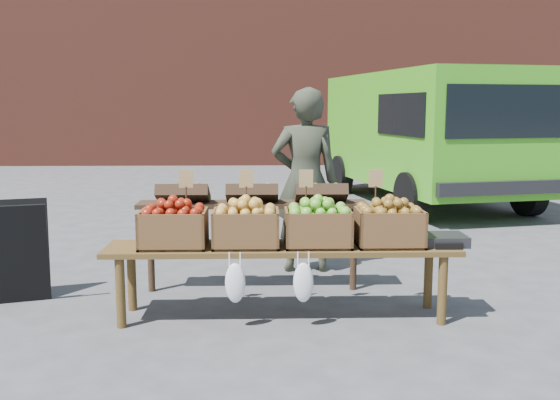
{
  "coord_description": "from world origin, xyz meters",
  "views": [
    {
      "loc": [
        0.77,
        -4.25,
        1.63
      ],
      "look_at": [
        0.91,
        0.93,
        0.85
      ],
      "focal_mm": 40.0,
      "sensor_mm": 36.0,
      "label": 1
    }
  ],
  "objects_px": {
    "back_table": "(253,233)",
    "crate_green_apples": "(389,227)",
    "display_bench": "(282,282)",
    "weighing_scale": "(443,240)",
    "delivery_van": "(426,139)",
    "crate_golden_apples": "(174,228)",
    "crate_red_apples": "(318,228)",
    "chalkboard_sign": "(12,252)",
    "crate_russet_pears": "(246,228)",
    "vendor": "(305,181)"
  },
  "relations": [
    {
      "from": "back_table",
      "to": "crate_green_apples",
      "type": "xyz_separation_m",
      "value": [
        1.06,
        -0.72,
        0.19
      ]
    },
    {
      "from": "display_bench",
      "to": "weighing_scale",
      "type": "distance_m",
      "value": 1.29
    },
    {
      "from": "weighing_scale",
      "to": "delivery_van",
      "type": "bearing_deg",
      "value": 76.78
    },
    {
      "from": "crate_golden_apples",
      "to": "crate_red_apples",
      "type": "height_order",
      "value": "same"
    },
    {
      "from": "delivery_van",
      "to": "crate_golden_apples",
      "type": "relative_size",
      "value": 9.68
    },
    {
      "from": "back_table",
      "to": "display_bench",
      "type": "height_order",
      "value": "back_table"
    },
    {
      "from": "chalkboard_sign",
      "to": "back_table",
      "type": "height_order",
      "value": "back_table"
    },
    {
      "from": "delivery_van",
      "to": "weighing_scale",
      "type": "distance_m",
      "value": 5.92
    },
    {
      "from": "crate_red_apples",
      "to": "crate_green_apples",
      "type": "height_order",
      "value": "same"
    },
    {
      "from": "crate_russet_pears",
      "to": "chalkboard_sign",
      "type": "bearing_deg",
      "value": 167.4
    },
    {
      "from": "delivery_van",
      "to": "chalkboard_sign",
      "type": "bearing_deg",
      "value": -143.91
    },
    {
      "from": "delivery_van",
      "to": "vendor",
      "type": "distance_m",
      "value": 4.92
    },
    {
      "from": "crate_russet_pears",
      "to": "vendor",
      "type": "bearing_deg",
      "value": 68.69
    },
    {
      "from": "crate_golden_apples",
      "to": "weighing_scale",
      "type": "bearing_deg",
      "value": 0.0
    },
    {
      "from": "crate_golden_apples",
      "to": "crate_green_apples",
      "type": "bearing_deg",
      "value": 0.0
    },
    {
      "from": "chalkboard_sign",
      "to": "crate_golden_apples",
      "type": "xyz_separation_m",
      "value": [
        1.41,
        -0.44,
        0.28
      ]
    },
    {
      "from": "vendor",
      "to": "crate_golden_apples",
      "type": "distance_m",
      "value": 1.79
    },
    {
      "from": "crate_green_apples",
      "to": "crate_red_apples",
      "type": "bearing_deg",
      "value": 180.0
    },
    {
      "from": "back_table",
      "to": "weighing_scale",
      "type": "bearing_deg",
      "value": -25.84
    },
    {
      "from": "crate_red_apples",
      "to": "weighing_scale",
      "type": "xyz_separation_m",
      "value": [
        0.98,
        0.0,
        -0.1
      ]
    },
    {
      "from": "delivery_van",
      "to": "back_table",
      "type": "height_order",
      "value": "delivery_van"
    },
    {
      "from": "back_table",
      "to": "crate_russet_pears",
      "type": "height_order",
      "value": "back_table"
    },
    {
      "from": "crate_golden_apples",
      "to": "crate_green_apples",
      "type": "relative_size",
      "value": 1.0
    },
    {
      "from": "vendor",
      "to": "weighing_scale",
      "type": "xyz_separation_m",
      "value": [
        0.98,
        -1.4,
        -0.3
      ]
    },
    {
      "from": "crate_red_apples",
      "to": "weighing_scale",
      "type": "bearing_deg",
      "value": 0.0
    },
    {
      "from": "crate_russet_pears",
      "to": "crate_green_apples",
      "type": "relative_size",
      "value": 1.0
    },
    {
      "from": "display_bench",
      "to": "weighing_scale",
      "type": "height_order",
      "value": "weighing_scale"
    },
    {
      "from": "crate_green_apples",
      "to": "weighing_scale",
      "type": "distance_m",
      "value": 0.44
    },
    {
      "from": "display_bench",
      "to": "crate_golden_apples",
      "type": "distance_m",
      "value": 0.93
    },
    {
      "from": "display_bench",
      "to": "weighing_scale",
      "type": "bearing_deg",
      "value": 0.0
    },
    {
      "from": "chalkboard_sign",
      "to": "crate_green_apples",
      "type": "height_order",
      "value": "chalkboard_sign"
    },
    {
      "from": "chalkboard_sign",
      "to": "crate_red_apples",
      "type": "xyz_separation_m",
      "value": [
        2.51,
        -0.44,
        0.28
      ]
    },
    {
      "from": "vendor",
      "to": "crate_golden_apples",
      "type": "xyz_separation_m",
      "value": [
        -1.1,
        -1.4,
        -0.2
      ]
    },
    {
      "from": "vendor",
      "to": "chalkboard_sign",
      "type": "bearing_deg",
      "value": 20.01
    },
    {
      "from": "display_bench",
      "to": "crate_green_apples",
      "type": "xyz_separation_m",
      "value": [
        0.82,
        0.0,
        0.42
      ]
    },
    {
      "from": "delivery_van",
      "to": "weighing_scale",
      "type": "relative_size",
      "value": 14.23
    },
    {
      "from": "back_table",
      "to": "crate_golden_apples",
      "type": "relative_size",
      "value": 4.2
    },
    {
      "from": "back_table",
      "to": "crate_red_apples",
      "type": "xyz_separation_m",
      "value": [
        0.51,
        -0.72,
        0.19
      ]
    },
    {
      "from": "chalkboard_sign",
      "to": "crate_russet_pears",
      "type": "xyz_separation_m",
      "value": [
        1.96,
        -0.44,
        0.28
      ]
    },
    {
      "from": "crate_red_apples",
      "to": "vendor",
      "type": "bearing_deg",
      "value": 90.1
    },
    {
      "from": "crate_russet_pears",
      "to": "weighing_scale",
      "type": "distance_m",
      "value": 1.53
    },
    {
      "from": "crate_green_apples",
      "to": "chalkboard_sign",
      "type": "bearing_deg",
      "value": 171.86
    },
    {
      "from": "crate_green_apples",
      "to": "vendor",
      "type": "bearing_deg",
      "value": 111.49
    },
    {
      "from": "delivery_van",
      "to": "display_bench",
      "type": "bearing_deg",
      "value": -125.93
    },
    {
      "from": "crate_red_apples",
      "to": "crate_green_apples",
      "type": "bearing_deg",
      "value": 0.0
    },
    {
      "from": "crate_golden_apples",
      "to": "chalkboard_sign",
      "type": "bearing_deg",
      "value": 162.73
    },
    {
      "from": "vendor",
      "to": "crate_russet_pears",
      "type": "height_order",
      "value": "vendor"
    },
    {
      "from": "crate_red_apples",
      "to": "crate_green_apples",
      "type": "distance_m",
      "value": 0.55
    },
    {
      "from": "chalkboard_sign",
      "to": "crate_red_apples",
      "type": "relative_size",
      "value": 1.73
    },
    {
      "from": "crate_green_apples",
      "to": "weighing_scale",
      "type": "height_order",
      "value": "crate_green_apples"
    }
  ]
}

